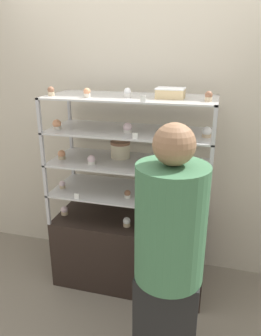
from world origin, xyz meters
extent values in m
plane|color=gray|center=(0.00, 0.00, 0.00)|extent=(20.00, 20.00, 0.00)
cube|color=beige|center=(0.00, 0.41, 1.30)|extent=(8.00, 0.05, 2.60)
cube|color=black|center=(0.00, 0.00, 0.30)|extent=(1.25, 0.52, 0.60)
cube|color=#B7B7BC|center=(-0.61, 0.25, 0.73)|extent=(0.02, 0.02, 0.25)
cube|color=#B7B7BC|center=(0.61, 0.25, 0.73)|extent=(0.02, 0.02, 0.25)
cube|color=#B7B7BC|center=(-0.61, -0.25, 0.73)|extent=(0.02, 0.02, 0.25)
cube|color=#B7B7BC|center=(0.61, -0.25, 0.73)|extent=(0.02, 0.02, 0.25)
cube|color=silver|center=(0.00, 0.00, 0.85)|extent=(1.25, 0.52, 0.01)
cube|color=#B7B7BC|center=(-0.61, 0.25, 0.98)|extent=(0.02, 0.02, 0.25)
cube|color=#B7B7BC|center=(0.61, 0.25, 0.98)|extent=(0.02, 0.02, 0.25)
cube|color=#B7B7BC|center=(-0.61, -0.25, 0.98)|extent=(0.02, 0.02, 0.25)
cube|color=#B7B7BC|center=(0.61, -0.25, 0.98)|extent=(0.02, 0.02, 0.25)
cube|color=silver|center=(0.00, 0.00, 1.10)|extent=(1.25, 0.52, 0.01)
cube|color=#B7B7BC|center=(-0.61, 0.25, 1.23)|extent=(0.02, 0.02, 0.25)
cube|color=#B7B7BC|center=(0.61, 0.25, 1.23)|extent=(0.02, 0.02, 0.25)
cube|color=#B7B7BC|center=(-0.61, -0.25, 1.23)|extent=(0.02, 0.02, 0.25)
cube|color=#B7B7BC|center=(0.61, -0.25, 1.23)|extent=(0.02, 0.02, 0.25)
cube|color=silver|center=(0.00, 0.00, 1.35)|extent=(1.25, 0.52, 0.01)
cube|color=#B7B7BC|center=(-0.61, 0.25, 1.48)|extent=(0.02, 0.02, 0.25)
cube|color=#B7B7BC|center=(0.61, 0.25, 1.48)|extent=(0.02, 0.02, 0.25)
cube|color=#B7B7BC|center=(-0.61, -0.25, 1.48)|extent=(0.02, 0.02, 0.25)
cube|color=#B7B7BC|center=(0.61, -0.25, 1.48)|extent=(0.02, 0.02, 0.25)
cube|color=silver|center=(0.00, 0.00, 1.60)|extent=(1.25, 0.52, 0.01)
cylinder|color=beige|center=(-0.11, 0.09, 1.16)|extent=(0.15, 0.15, 0.11)
cylinder|color=#8C5B42|center=(-0.11, 0.09, 1.23)|extent=(0.16, 0.16, 0.02)
cube|color=#DBBC84|center=(0.29, -0.02, 1.64)|extent=(0.19, 0.15, 0.06)
cube|color=white|center=(0.29, -0.02, 1.68)|extent=(0.20, 0.16, 0.01)
cylinder|color=#CCB28C|center=(-0.57, -0.07, 0.61)|extent=(0.06, 0.06, 0.03)
sphere|color=silver|center=(-0.57, -0.07, 0.65)|extent=(0.06, 0.06, 0.06)
cylinder|color=#CCB28C|center=(0.00, -0.12, 0.61)|extent=(0.06, 0.06, 0.03)
sphere|color=white|center=(0.00, -0.12, 0.65)|extent=(0.06, 0.06, 0.06)
cylinder|color=#CCB28C|center=(0.55, -0.05, 0.61)|extent=(0.06, 0.06, 0.03)
sphere|color=#E5996B|center=(0.55, -0.05, 0.65)|extent=(0.06, 0.06, 0.06)
cube|color=white|center=(0.18, -0.24, 0.62)|extent=(0.04, 0.00, 0.04)
cylinder|color=#CCB28C|center=(-0.56, -0.08, 0.86)|extent=(0.05, 0.05, 0.02)
sphere|color=silver|center=(-0.56, -0.08, 0.89)|extent=(0.05, 0.05, 0.05)
cylinder|color=white|center=(0.01, -0.12, 0.86)|extent=(0.05, 0.05, 0.02)
sphere|color=#8C5B42|center=(0.01, -0.12, 0.89)|extent=(0.05, 0.05, 0.05)
cylinder|color=white|center=(0.56, -0.07, 0.86)|extent=(0.05, 0.05, 0.02)
sphere|color=#E5996B|center=(0.56, -0.07, 0.89)|extent=(0.05, 0.05, 0.05)
cube|color=white|center=(-0.36, -0.24, 0.87)|extent=(0.04, 0.00, 0.04)
cylinder|color=#CCB28C|center=(-0.55, -0.07, 1.12)|extent=(0.06, 0.06, 0.03)
sphere|color=#E5996B|center=(-0.55, -0.07, 1.15)|extent=(0.06, 0.06, 0.06)
cylinder|color=white|center=(-0.27, -0.13, 1.12)|extent=(0.06, 0.06, 0.03)
sphere|color=silver|center=(-0.27, -0.13, 1.15)|extent=(0.06, 0.06, 0.06)
cylinder|color=white|center=(0.28, -0.10, 1.12)|extent=(0.06, 0.06, 0.03)
sphere|color=silver|center=(0.28, -0.10, 1.15)|extent=(0.06, 0.06, 0.06)
cylinder|color=beige|center=(0.57, -0.12, 1.12)|extent=(0.06, 0.06, 0.03)
sphere|color=#F4EAB2|center=(0.57, -0.12, 1.15)|extent=(0.06, 0.06, 0.06)
cube|color=white|center=(0.39, -0.24, 1.13)|extent=(0.04, 0.00, 0.04)
cylinder|color=beige|center=(-0.55, -0.11, 1.37)|extent=(0.06, 0.06, 0.02)
sphere|color=#E5996B|center=(-0.55, -0.11, 1.40)|extent=(0.07, 0.07, 0.07)
cylinder|color=white|center=(0.00, -0.08, 1.37)|extent=(0.06, 0.06, 0.02)
sphere|color=silver|center=(0.00, -0.08, 1.40)|extent=(0.07, 0.07, 0.07)
cylinder|color=#CCB28C|center=(0.56, -0.06, 1.37)|extent=(0.06, 0.06, 0.02)
sphere|color=white|center=(0.56, -0.06, 1.40)|extent=(0.07, 0.07, 0.07)
cube|color=white|center=(0.10, -0.24, 1.38)|extent=(0.04, 0.00, 0.04)
cylinder|color=#CCB28C|center=(-0.57, -0.12, 1.62)|extent=(0.05, 0.05, 0.03)
sphere|color=#8C5B42|center=(-0.57, -0.12, 1.65)|extent=(0.05, 0.05, 0.05)
cylinder|color=beige|center=(-0.28, -0.14, 1.62)|extent=(0.05, 0.05, 0.03)
sphere|color=#E5996B|center=(-0.28, -0.14, 1.65)|extent=(0.05, 0.05, 0.05)
cylinder|color=white|center=(-0.01, -0.06, 1.62)|extent=(0.05, 0.05, 0.03)
sphere|color=white|center=(-0.01, -0.06, 1.65)|extent=(0.05, 0.05, 0.05)
cylinder|color=#CCB28C|center=(0.56, -0.11, 1.62)|extent=(0.05, 0.05, 0.03)
sphere|color=#8C5B42|center=(0.56, -0.11, 1.65)|extent=(0.05, 0.05, 0.05)
cube|color=white|center=(0.15, -0.24, 1.63)|extent=(0.04, 0.00, 0.04)
cube|color=black|center=(0.44, -0.82, 0.37)|extent=(0.36, 0.20, 0.75)
cylinder|color=#3F724C|center=(0.44, -0.82, 1.07)|extent=(0.38, 0.38, 0.65)
sphere|color=#936B4C|center=(0.44, -0.82, 1.50)|extent=(0.21, 0.21, 0.21)
camera|label=1|loc=(0.63, -2.33, 1.93)|focal=35.00mm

